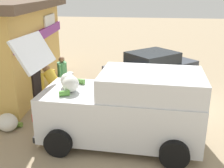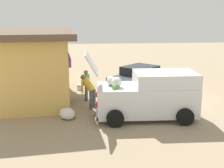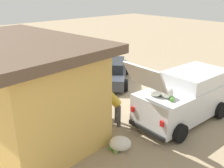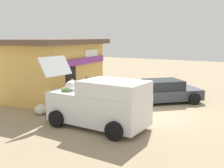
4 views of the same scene
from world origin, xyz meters
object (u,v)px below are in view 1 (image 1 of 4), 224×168
(customer_bending, at_px, (53,85))
(paint_bucket, at_px, (70,76))
(vendor_standing, at_px, (62,74))
(parked_sedan, at_px, (152,67))
(delivery_van, at_px, (125,107))
(unloaded_banana_pile, at_px, (8,122))

(customer_bending, xyz_separation_m, paint_bucket, (3.36, 0.49, -0.77))
(customer_bending, height_order, paint_bucket, customer_bending)
(vendor_standing, bearing_deg, paint_bucket, 10.15)
(paint_bucket, bearing_deg, parked_sedan, -82.68)
(delivery_van, relative_size, unloaded_banana_pile, 4.97)
(delivery_van, xyz_separation_m, parked_sedan, (5.31, -0.67, -0.38))
(parked_sedan, bearing_deg, paint_bucket, 97.32)
(vendor_standing, bearing_deg, parked_sedan, -51.50)
(unloaded_banana_pile, bearing_deg, customer_bending, -34.07)
(unloaded_banana_pile, relative_size, paint_bucket, 2.99)
(customer_bending, bearing_deg, unloaded_banana_pile, 145.93)
(parked_sedan, bearing_deg, unloaded_banana_pile, 142.11)
(paint_bucket, bearing_deg, unloaded_banana_pile, 174.78)
(vendor_standing, bearing_deg, customer_bending, -174.94)
(vendor_standing, distance_m, paint_bucket, 2.26)
(delivery_van, bearing_deg, paint_bucket, 31.12)
(delivery_van, height_order, paint_bucket, delivery_van)
(delivery_van, bearing_deg, unloaded_banana_pile, 87.82)
(delivery_van, relative_size, vendor_standing, 2.93)
(parked_sedan, distance_m, customer_bending, 4.94)
(unloaded_banana_pile, height_order, paint_bucket, unloaded_banana_pile)
(vendor_standing, bearing_deg, delivery_van, -137.11)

